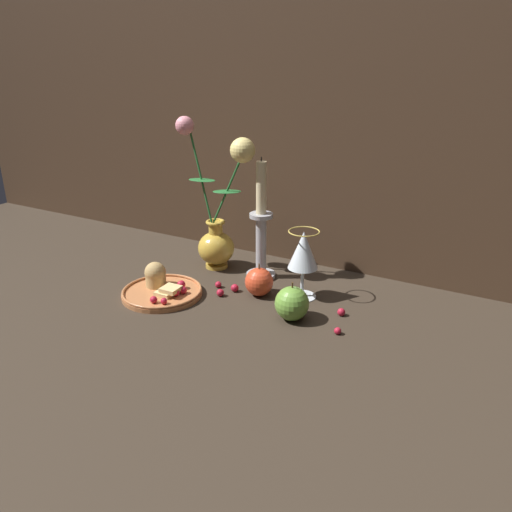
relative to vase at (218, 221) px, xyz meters
The scene contains 13 objects.
ground_plane 0.21m from the vase, 36.59° to the right, with size 2.40×2.40×0.00m, color #33281E.
wall_back 0.52m from the vase, 50.22° to the left, with size 2.40×0.04×1.20m, color #422D1E.
vase is the anchor object (origin of this frame).
plate_with_pastries 0.23m from the vase, 99.09° to the right, with size 0.18×0.18×0.07m.
wine_glass 0.26m from the vase, 10.92° to the right, with size 0.07×0.07×0.16m.
candlestick 0.12m from the vase, ahead, with size 0.07×0.07×0.30m.
apple_beside_vase 0.21m from the vase, 28.06° to the right, with size 0.07×0.07×0.08m.
apple_near_glass 0.34m from the vase, 29.14° to the right, with size 0.07×0.07×0.08m.
berry_near_plate 0.19m from the vase, 42.95° to the right, with size 0.02×0.02×0.02m, color #AD192D.
berry_front_center 0.40m from the vase, 14.17° to the right, with size 0.02×0.02×0.02m, color #AD192D.
berry_by_glass_stem 0.21m from the vase, 56.08° to the right, with size 0.02×0.02×0.02m, color #AD192D.
berry_under_candlestick 0.44m from the vase, 23.56° to the right, with size 0.01×0.01×0.01m, color #AD192D.
berry_far_right 0.17m from the vase, 57.80° to the right, with size 0.02×0.02×0.02m, color #AD192D.
Camera 1 is at (0.53, -0.90, 0.51)m, focal length 35.00 mm.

